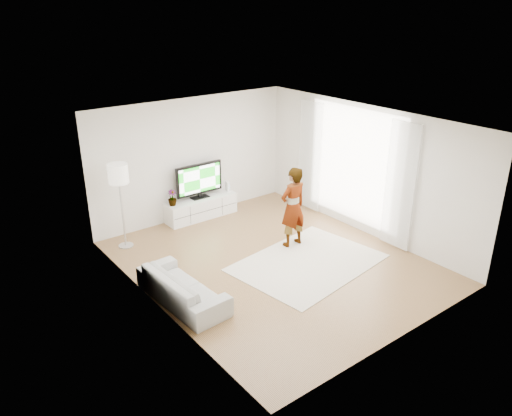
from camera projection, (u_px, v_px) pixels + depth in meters
floor at (274, 262)px, 9.81m from camera, size 6.00×6.00×0.00m
ceiling at (276, 122)px, 8.73m from camera, size 6.00×6.00×0.00m
wall_left at (153, 231)px, 7.87m from camera, size 0.02×6.00×2.80m
wall_right at (365, 170)px, 10.67m from camera, size 0.02×6.00×2.80m
wall_back at (192, 159)px, 11.47m from camera, size 5.00×0.02×2.80m
wall_front at (409, 257)px, 7.07m from camera, size 5.00×0.02×2.80m
window at (354, 165)px, 10.86m from camera, size 0.01×2.60×2.50m
curtain_near at (400, 186)px, 9.90m from camera, size 0.04×0.70×2.60m
curtain_far at (310, 156)px, 11.81m from camera, size 0.04×0.70×2.60m
media_console at (201, 208)px, 11.77m from camera, size 1.74×0.49×0.49m
television at (199, 180)px, 11.52m from camera, size 1.19×0.23×0.83m
game_console at (227, 186)px, 12.05m from camera, size 0.09×0.18×0.24m
potted_plant at (172, 198)px, 11.19m from camera, size 0.23×0.23×0.36m
rug at (308, 263)px, 9.79m from camera, size 3.04×2.38×0.01m
player at (293, 207)px, 10.18m from camera, size 0.62×0.41×1.70m
sofa at (183, 287)px, 8.45m from camera, size 0.85×1.92×0.55m
floor_lamp at (118, 177)px, 9.88m from camera, size 0.40×0.40×1.80m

